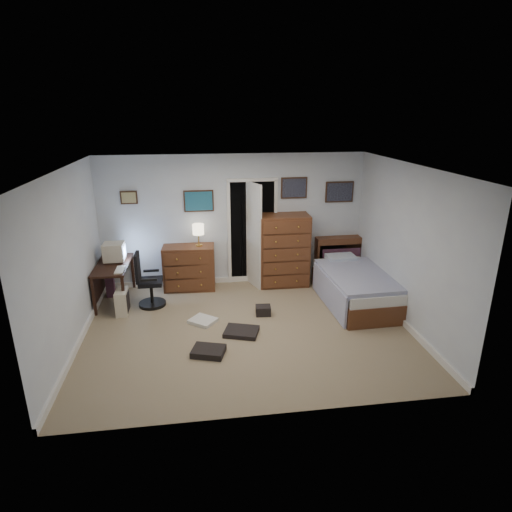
{
  "coord_description": "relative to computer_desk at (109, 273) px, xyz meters",
  "views": [
    {
      "loc": [
        -0.7,
        -5.91,
        3.25
      ],
      "look_at": [
        0.18,
        0.3,
        1.1
      ],
      "focal_mm": 30.0,
      "sensor_mm": 36.0,
      "label": 1
    }
  ],
  "objects": [
    {
      "name": "floor",
      "position": [
        2.28,
        -1.4,
        -0.54
      ],
      "size": [
        5.0,
        4.0,
        0.02
      ],
      "primitive_type": "cube",
      "color": "gray",
      "rests_on": "ground"
    },
    {
      "name": "computer_desk",
      "position": [
        0.0,
        0.0,
        0.0
      ],
      "size": [
        0.56,
        1.21,
        0.69
      ],
      "rotation": [
        0.0,
        0.0,
        -0.01
      ],
      "color": "black",
      "rests_on": "floor"
    },
    {
      "name": "crt_monitor",
      "position": [
        0.11,
        0.15,
        0.33
      ],
      "size": [
        0.36,
        0.34,
        0.33
      ],
      "rotation": [
        0.0,
        0.0,
        -0.01
      ],
      "color": "beige",
      "rests_on": "computer_desk"
    },
    {
      "name": "keyboard",
      "position": [
        0.26,
        -0.35,
        0.17
      ],
      "size": [
        0.14,
        0.37,
        0.02
      ],
      "primitive_type": "cube",
      "rotation": [
        0.0,
        0.0,
        -0.01
      ],
      "color": "beige",
      "rests_on": "computer_desk"
    },
    {
      "name": "pc_tower",
      "position": [
        0.28,
        -0.55,
        -0.33
      ],
      "size": [
        0.19,
        0.39,
        0.42
      ],
      "rotation": [
        0.0,
        0.0,
        -0.01
      ],
      "color": "beige",
      "rests_on": "floor"
    },
    {
      "name": "office_chair",
      "position": [
        0.69,
        -0.3,
        -0.16
      ],
      "size": [
        0.47,
        0.48,
        0.97
      ],
      "rotation": [
        0.0,
        0.0,
        -0.0
      ],
      "color": "black",
      "rests_on": "floor"
    },
    {
      "name": "media_stack",
      "position": [
        -0.04,
        0.19,
        -0.18
      ],
      "size": [
        0.15,
        0.15,
        0.72
      ],
      "primitive_type": "cube",
      "rotation": [
        0.0,
        0.0,
        0.03
      ],
      "color": "maroon",
      "rests_on": "floor"
    },
    {
      "name": "low_dresser",
      "position": [
        1.4,
        0.37,
        -0.11
      ],
      "size": [
        0.98,
        0.53,
        0.85
      ],
      "primitive_type": "cube",
      "rotation": [
        0.0,
        0.0,
        -0.06
      ],
      "color": "brown",
      "rests_on": "floor"
    },
    {
      "name": "table_lamp",
      "position": [
        1.6,
        0.37,
        0.62
      ],
      "size": [
        0.22,
        0.22,
        0.41
      ],
      "rotation": [
        0.0,
        0.0,
        -0.06
      ],
      "color": "gold",
      "rests_on": "low_dresser"
    },
    {
      "name": "doorway",
      "position": [
        2.63,
        0.87,
        0.47
      ],
      "size": [
        0.96,
        1.12,
        2.05
      ],
      "color": "black",
      "rests_on": "floor"
    },
    {
      "name": "tall_dresser",
      "position": [
        3.21,
        0.35,
        0.16
      ],
      "size": [
        0.96,
        0.58,
        1.39
      ],
      "primitive_type": "cube",
      "rotation": [
        0.0,
        0.0,
        -0.02
      ],
      "color": "brown",
      "rests_on": "floor"
    },
    {
      "name": "headboard_bookcase",
      "position": [
        4.37,
        0.46,
        -0.07
      ],
      "size": [
        0.97,
        0.27,
        0.87
      ],
      "rotation": [
        0.0,
        0.0,
        0.02
      ],
      "color": "brown",
      "rests_on": "floor"
    },
    {
      "name": "bed",
      "position": [
        4.27,
        -0.69,
        -0.23
      ],
      "size": [
        1.1,
        1.98,
        0.64
      ],
      "rotation": [
        0.0,
        0.0,
        0.03
      ],
      "color": "brown",
      "rests_on": "floor"
    },
    {
      "name": "wall_posters",
      "position": [
        2.85,
        0.57,
        1.21
      ],
      "size": [
        4.38,
        0.04,
        0.6
      ],
      "color": "#331E11",
      "rests_on": "floor"
    },
    {
      "name": "floor_clutter",
      "position": [
        1.99,
        -1.51,
        -0.49
      ],
      "size": [
        1.39,
        1.45,
        0.16
      ],
      "rotation": [
        0.0,
        0.0,
        -0.22
      ],
      "color": "black",
      "rests_on": "floor"
    }
  ]
}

